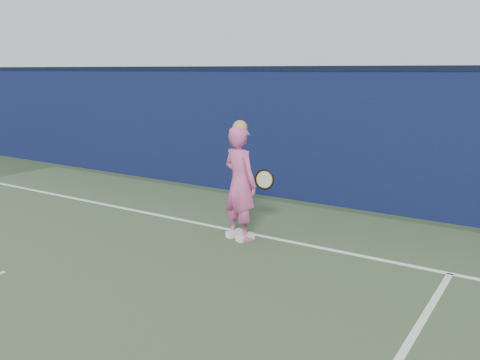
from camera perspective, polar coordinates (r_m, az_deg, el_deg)
The scene contains 4 objects.
backstop_wall at distance 10.78m, azimuth -0.17°, elevation 5.47°, with size 24.00×0.40×2.50m, color #0C1637.
wall_cap at distance 10.70m, azimuth -0.18°, elevation 12.40°, with size 24.00×0.42×0.10m, color black.
player at distance 7.58m, azimuth 0.00°, elevation -0.34°, with size 0.72×0.58×1.81m.
racket at distance 7.88m, azimuth 2.59°, elevation 0.03°, with size 0.61×0.16×0.33m.
Camera 1 is at (5.81, -2.49, 2.53)m, focal length 38.00 mm.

